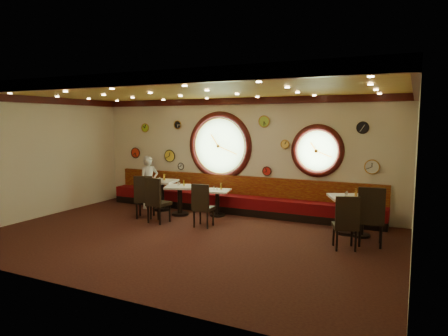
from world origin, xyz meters
TOP-DOWN VIEW (x-y plane):
  - floor at (0.00, 0.00)m, footprint 9.00×6.00m
  - ceiling at (0.00, 0.00)m, footprint 9.00×6.00m
  - wall_back at (0.00, 3.00)m, footprint 9.00×0.02m
  - wall_front at (0.00, -3.00)m, footprint 9.00×0.02m
  - wall_left at (-4.50, 0.00)m, footprint 0.02×6.00m
  - wall_right at (4.50, 0.00)m, footprint 0.02×6.00m
  - molding_back at (0.00, 2.95)m, footprint 9.00×0.10m
  - molding_front at (0.00, -2.95)m, footprint 9.00×0.10m
  - molding_left at (-4.45, 0.00)m, footprint 0.10×6.00m
  - molding_right at (4.45, 0.00)m, footprint 0.10×6.00m
  - banquette_base at (0.00, 2.72)m, footprint 8.00×0.55m
  - banquette_seat at (0.00, 2.72)m, footprint 8.00×0.55m
  - banquette_back at (0.00, 2.94)m, footprint 8.00×0.10m
  - porthole_left_glass at (-0.60, 3.00)m, footprint 1.66×0.02m
  - porthole_left_frame at (-0.60, 2.98)m, footprint 1.98×0.18m
  - porthole_left_ring at (-0.60, 2.95)m, footprint 1.61×0.03m
  - porthole_right_glass at (2.20, 3.00)m, footprint 1.10×0.02m
  - porthole_right_frame at (2.20, 2.98)m, footprint 1.38×0.18m
  - porthole_right_ring at (2.20, 2.95)m, footprint 1.09×0.03m
  - wall_clock_0 at (-3.20, 2.96)m, footprint 0.26×0.03m
  - wall_clock_1 at (-2.00, 2.96)m, footprint 0.24×0.03m
  - wall_clock_2 at (0.85, 2.96)m, footprint 0.24×0.03m
  - wall_clock_3 at (1.35, 2.96)m, footprint 0.22×0.03m
  - wall_clock_4 at (3.30, 2.96)m, footprint 0.28×0.03m
  - wall_clock_5 at (-3.60, 2.96)m, footprint 0.32×0.03m
  - wall_clock_6 at (-2.30, 2.96)m, footprint 0.36×0.03m
  - wall_clock_7 at (-1.90, 2.96)m, footprint 0.20×0.03m
  - wall_clock_8 at (3.55, 2.96)m, footprint 0.34×0.03m
  - wall_clock_9 at (0.75, 2.96)m, footprint 0.30×0.03m
  - table_a at (-2.06, 2.14)m, footprint 0.91×0.91m
  - table_b at (-1.25, 1.83)m, footprint 0.95×0.95m
  - table_c at (-0.28, 2.18)m, footprint 0.77×0.77m
  - table_d at (3.15, 1.93)m, footprint 1.04×1.04m
  - table_e at (3.48, 1.82)m, footprint 0.75×0.75m
  - chair_a at (-1.90, 1.11)m, footprint 0.63×0.63m
  - chair_b at (-1.31, 0.81)m, footprint 0.53×0.53m
  - chair_c at (-0.08, 0.96)m, footprint 0.48×0.48m
  - chair_d at (3.32, 0.69)m, footprint 0.59×0.59m
  - chair_e at (3.73, 1.16)m, footprint 0.57×0.57m
  - condiment_a_salt at (-2.13, 2.18)m, footprint 0.03×0.03m
  - condiment_b_salt at (-1.30, 1.91)m, footprint 0.03×0.03m
  - condiment_c_salt at (-0.39, 2.20)m, footprint 0.03×0.03m
  - condiment_d_salt at (3.12, 2.03)m, footprint 0.04×0.04m
  - condiment_a_pepper at (-2.10, 2.07)m, footprint 0.03×0.03m
  - condiment_b_pepper at (-1.29, 1.82)m, footprint 0.04×0.04m
  - condiment_c_pepper at (-0.28, 2.16)m, footprint 0.03×0.03m
  - condiment_d_pepper at (3.12, 1.86)m, footprint 0.04×0.04m
  - condiment_a_bottle at (-2.00, 2.20)m, footprint 0.06×0.06m
  - condiment_b_bottle at (-1.13, 1.85)m, footprint 0.05×0.05m
  - condiment_c_bottle at (-0.21, 2.27)m, footprint 0.06×0.06m
  - condiment_d_bottle at (3.32, 2.01)m, footprint 0.06×0.06m
  - condiment_e_salt at (3.44, 1.89)m, footprint 0.03×0.03m
  - condiment_e_pepper at (3.50, 1.82)m, footprint 0.04×0.04m
  - condiment_e_bottle at (3.61, 1.91)m, footprint 0.04×0.04m
  - waiter at (-2.54, 2.20)m, footprint 0.62×0.67m

SIDE VIEW (x-z plane):
  - floor at x=0.00m, z-range 0.00..0.00m
  - banquette_base at x=0.00m, z-range 0.00..0.20m
  - banquette_seat at x=0.00m, z-range 0.20..0.50m
  - table_e at x=3.48m, z-range 0.09..0.77m
  - table_c at x=-0.28m, z-range 0.09..0.81m
  - table_b at x=-1.25m, z-range 0.11..0.92m
  - table_a at x=-2.06m, z-range 0.11..0.98m
  - table_d at x=3.15m, z-range 0.11..0.98m
  - chair_c at x=-0.08m, z-range 0.28..0.94m
  - chair_d at x=3.32m, z-range 0.29..0.97m
  - chair_a at x=-1.90m, z-range 0.30..1.01m
  - chair_b at x=-1.31m, z-range 0.30..1.02m
  - chair_e at x=3.73m, z-range 0.32..1.09m
  - condiment_e_salt at x=3.44m, z-range 0.68..0.77m
  - condiment_e_pepper at x=3.50m, z-range 0.68..0.79m
  - banquette_back at x=0.00m, z-range 0.48..1.02m
  - condiment_e_bottle at x=3.61m, z-range 0.68..0.82m
  - condiment_c_pepper at x=-0.28m, z-range 0.71..0.80m
  - condiment_c_salt at x=-0.39m, z-range 0.71..0.81m
  - waiter at x=-2.54m, z-range 0.00..1.55m
  - condiment_c_bottle at x=-0.21m, z-range 0.71..0.90m
  - condiment_b_salt at x=-1.30m, z-range 0.81..0.90m
  - condiment_b_pepper at x=-1.29m, z-range 0.81..0.92m
  - condiment_b_bottle at x=-1.13m, z-range 0.81..0.97m
  - condiment_a_pepper at x=-2.10m, z-range 0.87..0.95m
  - condiment_a_salt at x=-2.13m, z-range 0.87..0.96m
  - condiment_d_salt at x=3.12m, z-range 0.87..0.97m
  - condiment_d_pepper at x=3.12m, z-range 0.87..0.97m
  - condiment_a_bottle at x=-2.00m, z-range 0.87..1.05m
  - condiment_d_bottle at x=3.32m, z-range 0.87..1.05m
  - wall_clock_2 at x=0.85m, z-range 1.08..1.32m
  - wall_clock_7 at x=-1.90m, z-range 1.10..1.30m
  - wall_clock_8 at x=3.55m, z-range 1.28..1.62m
  - wall_clock_6 at x=-2.30m, z-range 1.32..1.68m
  - wall_clock_5 at x=-3.60m, z-range 1.39..1.71m
  - wall_back at x=0.00m, z-range 0.00..3.20m
  - wall_front at x=0.00m, z-range 0.00..3.20m
  - wall_left at x=-4.50m, z-range 0.00..3.20m
  - wall_right at x=4.50m, z-range 0.00..3.20m
  - porthole_right_ring at x=2.20m, z-range 1.26..2.34m
  - porthole_right_glass at x=2.20m, z-range 1.25..2.35m
  - porthole_right_frame at x=2.20m, z-range 1.11..2.49m
  - porthole_left_glass at x=-0.60m, z-range 1.02..2.68m
  - porthole_left_frame at x=-0.60m, z-range 0.86..2.84m
  - porthole_left_ring at x=-0.60m, z-range 1.04..2.66m
  - wall_clock_3 at x=1.35m, z-range 1.84..2.06m
  - wall_clock_0 at x=-3.20m, z-range 2.22..2.48m
  - wall_clock_4 at x=3.30m, z-range 2.26..2.54m
  - wall_clock_1 at x=-2.00m, z-range 2.33..2.57m
  - wall_clock_9 at x=0.75m, z-range 2.40..2.70m
  - molding_back at x=0.00m, z-range 3.02..3.20m
  - molding_front at x=0.00m, z-range 3.02..3.20m
  - molding_left at x=-4.45m, z-range 3.02..3.20m
  - molding_right at x=4.45m, z-range 3.02..3.20m
  - ceiling at x=0.00m, z-range 3.19..3.21m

